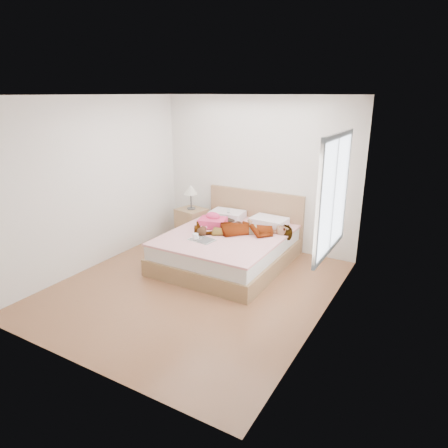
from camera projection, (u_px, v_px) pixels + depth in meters
name	position (u px, v px, depth m)	size (l,w,h in m)	color
ground	(194.00, 287.00, 5.67)	(4.00, 4.00, 0.00)	#57321B
woman	(244.00, 226.00, 6.30)	(0.59, 1.56, 0.21)	white
hair	(226.00, 218.00, 6.96)	(0.46, 0.56, 0.08)	black
phone	(229.00, 211.00, 6.84)	(0.05, 0.10, 0.01)	silver
room_shell	(333.00, 195.00, 4.61)	(4.00, 4.00, 4.00)	white
bed	(230.00, 246.00, 6.44)	(1.80, 2.08, 1.00)	olive
towel	(213.00, 221.00, 6.61)	(0.52, 0.46, 0.23)	#EB3F7B
magazine	(202.00, 240.00, 6.02)	(0.41, 0.29, 0.02)	white
coffee_mug	(196.00, 237.00, 6.00)	(0.14, 0.11, 0.10)	white
plush_toy	(202.00, 231.00, 6.20)	(0.20, 0.26, 0.13)	black
nightstand	(192.00, 222.00, 7.39)	(0.56, 0.52, 1.05)	olive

